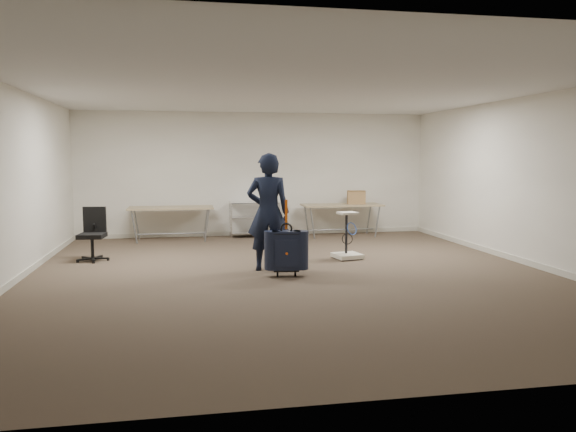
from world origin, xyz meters
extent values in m
plane|color=#433228|center=(0.00, 0.00, 0.00)|extent=(9.00, 9.00, 0.00)
plane|color=silver|center=(0.00, 4.50, 1.40)|extent=(8.00, 0.00, 8.00)
plane|color=silver|center=(0.00, -4.50, 1.40)|extent=(8.00, 0.00, 8.00)
plane|color=silver|center=(-4.00, 0.00, 1.40)|extent=(0.00, 9.00, 9.00)
plane|color=silver|center=(4.00, 0.00, 1.40)|extent=(0.00, 9.00, 9.00)
plane|color=silver|center=(0.00, 0.00, 2.80)|extent=(8.00, 8.00, 0.00)
cube|color=beige|center=(0.00, 4.49, 0.05)|extent=(8.00, 0.02, 0.10)
cube|color=beige|center=(-3.99, 0.00, 0.05)|extent=(0.02, 9.00, 0.10)
cube|color=beige|center=(3.99, 0.00, 0.05)|extent=(0.02, 9.00, 0.10)
cube|color=tan|center=(-1.90, 3.95, 0.71)|extent=(1.80, 0.75, 0.03)
cylinder|color=gray|center=(-1.90, 3.95, 0.15)|extent=(1.50, 0.02, 0.02)
cylinder|color=gray|center=(-2.65, 3.65, 0.35)|extent=(0.13, 0.04, 0.69)
cylinder|color=gray|center=(-1.15, 3.65, 0.35)|extent=(0.13, 0.04, 0.69)
cylinder|color=gray|center=(-2.65, 4.25, 0.35)|extent=(0.13, 0.04, 0.69)
cylinder|color=gray|center=(-1.15, 4.25, 0.35)|extent=(0.13, 0.04, 0.69)
cube|color=tan|center=(1.90, 3.95, 0.71)|extent=(1.80, 0.75, 0.03)
cylinder|color=gray|center=(1.90, 3.95, 0.15)|extent=(1.50, 0.02, 0.02)
cylinder|color=gray|center=(1.15, 3.65, 0.35)|extent=(0.13, 0.04, 0.69)
cylinder|color=gray|center=(2.65, 3.65, 0.35)|extent=(0.13, 0.04, 0.69)
cylinder|color=gray|center=(1.15, 4.25, 0.35)|extent=(0.13, 0.04, 0.69)
cylinder|color=gray|center=(2.65, 4.25, 0.35)|extent=(0.13, 0.04, 0.69)
cylinder|color=silver|center=(-0.60, 3.98, 0.40)|extent=(0.02, 0.02, 0.80)
cylinder|color=silver|center=(0.60, 3.98, 0.40)|extent=(0.02, 0.02, 0.80)
cylinder|color=silver|center=(-0.60, 4.42, 0.40)|extent=(0.02, 0.02, 0.80)
cylinder|color=silver|center=(0.60, 4.42, 0.40)|extent=(0.02, 0.02, 0.80)
cube|color=silver|center=(0.00, 4.20, 0.10)|extent=(1.20, 0.45, 0.02)
cube|color=silver|center=(0.00, 4.20, 0.45)|extent=(1.20, 0.45, 0.02)
cube|color=silver|center=(0.00, 4.20, 0.78)|extent=(1.20, 0.45, 0.01)
imported|color=black|center=(-0.31, 0.41, 0.93)|extent=(0.75, 0.57, 1.86)
cube|color=black|center=(-0.11, -0.11, 0.40)|extent=(0.45, 0.30, 0.58)
cube|color=black|center=(-0.11, -0.08, 0.09)|extent=(0.40, 0.22, 0.03)
cylinder|color=black|center=(-0.24, -0.09, 0.04)|extent=(0.04, 0.08, 0.08)
cylinder|color=black|center=(0.02, -0.12, 0.04)|extent=(0.04, 0.08, 0.08)
torus|color=black|center=(-0.11, -0.11, 0.73)|extent=(0.19, 0.05, 0.18)
cube|color=#E2550B|center=(-0.11, -0.08, 0.94)|extent=(0.04, 0.01, 0.45)
cylinder|color=black|center=(-3.20, 1.77, 0.04)|extent=(0.56, 0.56, 0.08)
cylinder|color=black|center=(-3.20, 1.77, 0.23)|extent=(0.06, 0.06, 0.37)
cube|color=black|center=(-3.20, 1.77, 0.44)|extent=(0.48, 0.48, 0.07)
cube|color=black|center=(-3.17, 1.97, 0.70)|extent=(0.40, 0.10, 0.45)
cube|color=beige|center=(1.22, 1.17, 0.05)|extent=(0.53, 0.53, 0.07)
cylinder|color=black|center=(1.04, 0.99, 0.02)|extent=(0.05, 0.05, 0.04)
cylinder|color=black|center=(1.22, 1.21, 0.45)|extent=(0.05, 0.05, 0.72)
cube|color=beige|center=(1.22, 1.17, 0.81)|extent=(0.36, 0.33, 0.04)
torus|color=blue|center=(1.26, 1.09, 0.54)|extent=(0.25, 0.14, 0.22)
cube|color=#885F3F|center=(2.26, 4.03, 0.88)|extent=(0.45, 0.38, 0.30)
camera|label=1|loc=(-1.59, -8.30, 1.79)|focal=35.00mm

